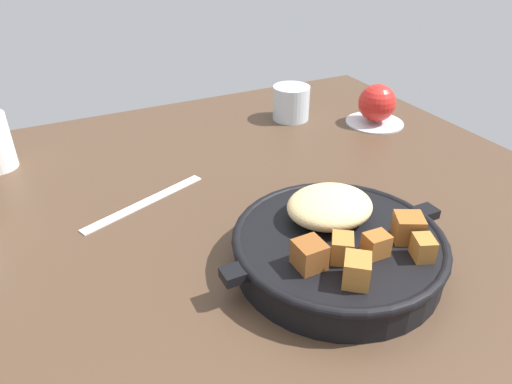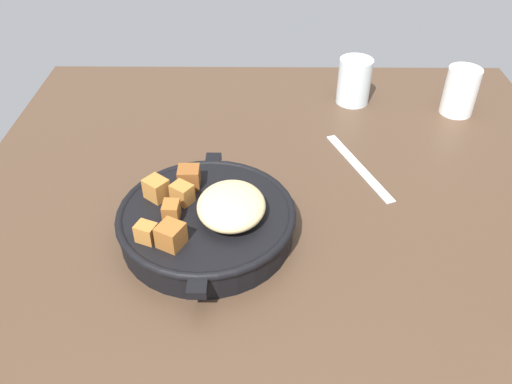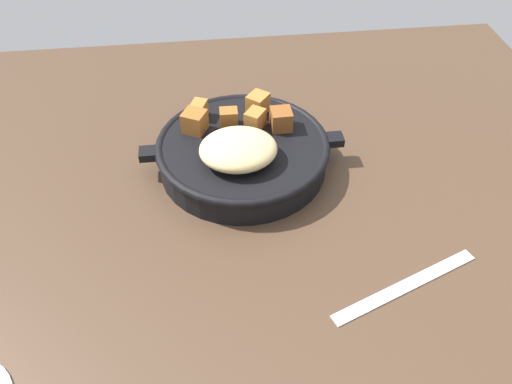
% 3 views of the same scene
% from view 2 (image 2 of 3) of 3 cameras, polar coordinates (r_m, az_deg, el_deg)
% --- Properties ---
extents(ground_plane, '(1.02, 1.01, 0.02)m').
position_cam_2_polar(ground_plane, '(0.80, 3.02, -2.85)').
color(ground_plane, '#473323').
extents(cast_iron_skillet, '(0.29, 0.25, 0.08)m').
position_cam_2_polar(cast_iron_skillet, '(0.74, -5.23, -2.92)').
color(cast_iron_skillet, black).
rests_on(cast_iron_skillet, ground_plane).
extents(butter_knife, '(0.20, 0.09, 0.00)m').
position_cam_2_polar(butter_knife, '(0.90, 11.06, 2.76)').
color(butter_knife, silver).
rests_on(butter_knife, ground_plane).
extents(white_creamer_pitcher, '(0.06, 0.06, 0.09)m').
position_cam_2_polar(white_creamer_pitcher, '(1.09, 21.30, 10.16)').
color(white_creamer_pitcher, white).
rests_on(white_creamer_pitcher, ground_plane).
extents(water_glass_tall, '(0.07, 0.07, 0.09)m').
position_cam_2_polar(water_glass_tall, '(1.08, 10.61, 11.74)').
color(water_glass_tall, silver).
rests_on(water_glass_tall, ground_plane).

